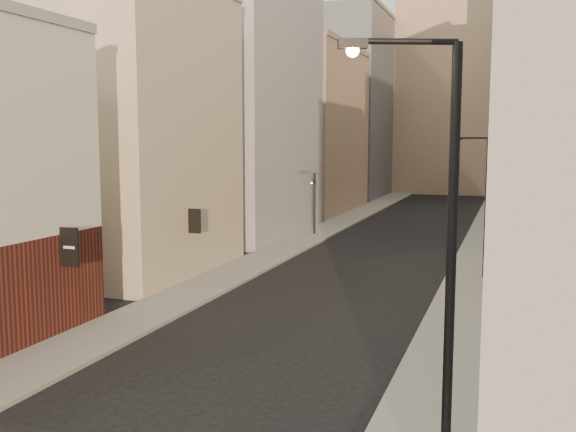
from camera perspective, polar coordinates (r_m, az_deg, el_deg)
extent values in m
cube|color=gray|center=(62.93, 5.65, -0.13)|extent=(3.00, 140.00, 0.15)
cube|color=gray|center=(61.17, 17.55, -0.61)|extent=(3.00, 140.00, 0.15)
cube|color=black|center=(25.47, -18.85, -2.65)|extent=(0.80, 0.08, 1.50)
cube|color=black|center=(33.82, -8.31, -0.44)|extent=(0.70, 0.08, 1.30)
cube|color=#C0AF90|center=(37.66, -13.39, 7.19)|extent=(8.00, 12.00, 16.00)
cube|color=gray|center=(51.90, -3.72, 9.41)|extent=(8.00, 16.00, 20.00)
cube|color=#9A7C5F|center=(68.77, 2.24, 7.52)|extent=(8.00, 18.00, 17.00)
cube|color=gray|center=(88.18, 6.16, 9.60)|extent=(8.00, 20.00, 24.00)
cube|color=gray|center=(56.05, 23.60, 11.74)|extent=(8.00, 20.00, 26.00)
cube|color=#9A7C5F|center=(98.33, 14.18, 10.31)|extent=(14.00, 14.00, 28.00)
cube|color=silver|center=(84.22, 20.98, 12.74)|extent=(8.00, 8.00, 34.00)
cylinder|color=black|center=(13.90, 14.26, -5.17)|extent=(0.21, 0.21, 9.57)
cylinder|color=black|center=(13.47, 10.41, 15.02)|extent=(2.01, 0.93, 0.13)
cube|color=black|center=(13.26, 5.77, 14.99)|extent=(0.63, 0.44, 0.19)
sphere|color=#FFB23F|center=(13.24, 5.76, 14.40)|extent=(0.26, 0.26, 0.26)
cylinder|color=black|center=(36.21, 17.20, 0.53)|extent=(0.17, 0.17, 7.72)
cylinder|color=black|center=(36.27, 16.11, 6.69)|extent=(1.69, 0.53, 0.10)
cube|color=black|center=(36.54, 14.82, 6.66)|extent=(0.50, 0.30, 0.15)
sphere|color=#FFB23F|center=(36.54, 14.82, 6.49)|extent=(0.21, 0.21, 0.21)
cylinder|color=black|center=(51.21, 2.37, 1.05)|extent=(0.16, 0.16, 5.00)
imported|color=black|center=(51.07, 2.38, 2.95)|extent=(0.50, 0.50, 1.20)
sphere|color=#19E533|center=(51.14, 2.11, 2.95)|extent=(0.16, 0.16, 0.16)
cylinder|color=black|center=(43.25, 17.43, -0.32)|extent=(0.16, 0.16, 5.00)
imported|color=black|center=(43.08, 17.51, 1.93)|extent=(0.62, 0.62, 1.22)
sphere|color=#19E533|center=(43.08, 17.85, 1.91)|extent=(0.16, 0.16, 0.16)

